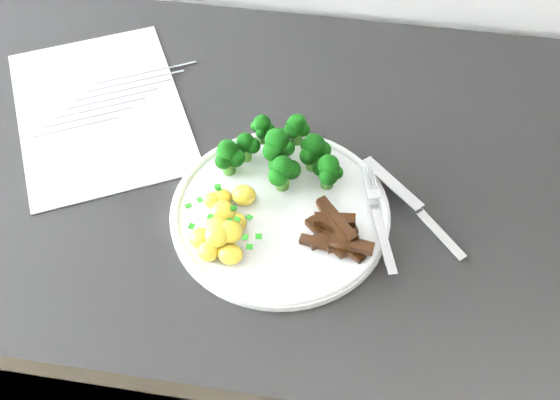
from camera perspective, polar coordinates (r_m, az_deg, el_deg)
counter at (r=1.26m, az=0.86°, el=-11.45°), size 2.50×0.63×0.94m
recipe_paper at (r=0.97m, az=-14.90°, el=7.37°), size 0.34×0.38×0.00m
plate at (r=0.82m, az=0.00°, el=-0.97°), size 0.27×0.27×0.02m
broccoli at (r=0.83m, az=0.13°, el=4.07°), size 0.16×0.10×0.07m
potatoes at (r=0.79m, az=-4.83°, el=-2.11°), size 0.10×0.11×0.04m
beef_strips at (r=0.79m, az=4.58°, el=-2.70°), size 0.09×0.08×0.03m
fork at (r=0.80m, az=8.37°, el=-1.87°), size 0.05×0.16×0.01m
knife at (r=0.83m, az=12.06°, el=-1.58°), size 0.13×0.14×0.02m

